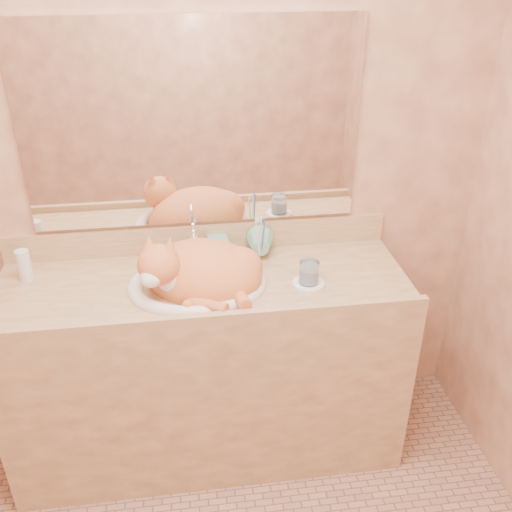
{
  "coord_description": "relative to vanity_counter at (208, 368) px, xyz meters",
  "views": [
    {
      "loc": [
        -0.06,
        -1.17,
        2.01
      ],
      "look_at": [
        0.2,
        0.7,
        0.96
      ],
      "focal_mm": 40.0,
      "sensor_mm": 36.0,
      "label": 1
    }
  ],
  "objects": [
    {
      "name": "toothbrush_cup",
      "position": [
        0.24,
        0.13,
        0.48
      ],
      "size": [
        0.13,
        0.13,
        0.11
      ],
      "primitive_type": "imported",
      "rotation": [
        0.0,
        0.0,
        -0.12
      ],
      "color": "#6BAC91",
      "rests_on": "vanity_counter"
    },
    {
      "name": "cat",
      "position": [
        -0.02,
        -0.03,
        0.5
      ],
      "size": [
        0.55,
        0.5,
        0.25
      ],
      "primitive_type": null,
      "rotation": [
        0.0,
        0.0,
        -0.35
      ],
      "color": "#CD612F",
      "rests_on": "sink_basin"
    },
    {
      "name": "mirror",
      "position": [
        0.0,
        0.26,
        0.97
      ],
      "size": [
        1.3,
        0.02,
        0.8
      ],
      "primitive_type": "cube",
      "color": "white",
      "rests_on": "wall_back"
    },
    {
      "name": "faucet",
      "position": [
        -0.02,
        0.18,
        0.5
      ],
      "size": [
        0.06,
        0.11,
        0.15
      ],
      "primitive_type": null,
      "rotation": [
        0.0,
        0.0,
        0.24
      ],
      "color": "white",
      "rests_on": "vanity_counter"
    },
    {
      "name": "soap_dispenser",
      "position": [
        0.08,
        0.14,
        0.52
      ],
      "size": [
        0.09,
        0.09,
        0.18
      ],
      "primitive_type": "imported",
      "rotation": [
        0.0,
        0.0,
        0.07
      ],
      "color": "#6BAC91",
      "rests_on": "vanity_counter"
    },
    {
      "name": "water_glass",
      "position": [
        0.4,
        -0.07,
        0.48
      ],
      "size": [
        0.08,
        0.08,
        0.09
      ],
      "primitive_type": "cylinder",
      "color": "silver",
      "rests_on": "saucer"
    },
    {
      "name": "toothbrushes",
      "position": [
        0.24,
        0.13,
        0.55
      ],
      "size": [
        0.03,
        0.03,
        0.2
      ],
      "primitive_type": null,
      "color": "silver",
      "rests_on": "toothbrush_cup"
    },
    {
      "name": "lotion_bottle",
      "position": [
        -0.68,
        0.12,
        0.49
      ],
      "size": [
        0.05,
        0.05,
        0.13
      ],
      "primitive_type": "cylinder",
      "color": "silver",
      "rests_on": "vanity_counter"
    },
    {
      "name": "vanity_counter",
      "position": [
        0.0,
        0.0,
        0.0
      ],
      "size": [
        1.6,
        0.55,
        0.85
      ],
      "primitive_type": null,
      "color": "olive",
      "rests_on": "floor"
    },
    {
      "name": "wall_back",
      "position": [
        0.0,
        0.28,
        0.82
      ],
      "size": [
        2.4,
        0.02,
        2.5
      ],
      "primitive_type": "cube",
      "color": "#9D6247",
      "rests_on": "ground"
    },
    {
      "name": "saucer",
      "position": [
        0.4,
        -0.07,
        0.43
      ],
      "size": [
        0.12,
        0.12,
        0.01
      ],
      "primitive_type": "cylinder",
      "color": "white",
      "rests_on": "vanity_counter"
    },
    {
      "name": "sink_basin",
      "position": [
        -0.02,
        -0.02,
        0.51
      ],
      "size": [
        0.58,
        0.51,
        0.16
      ],
      "primitive_type": null,
      "rotation": [
        0.0,
        0.0,
        -0.17
      ],
      "color": "white",
      "rests_on": "vanity_counter"
    }
  ]
}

